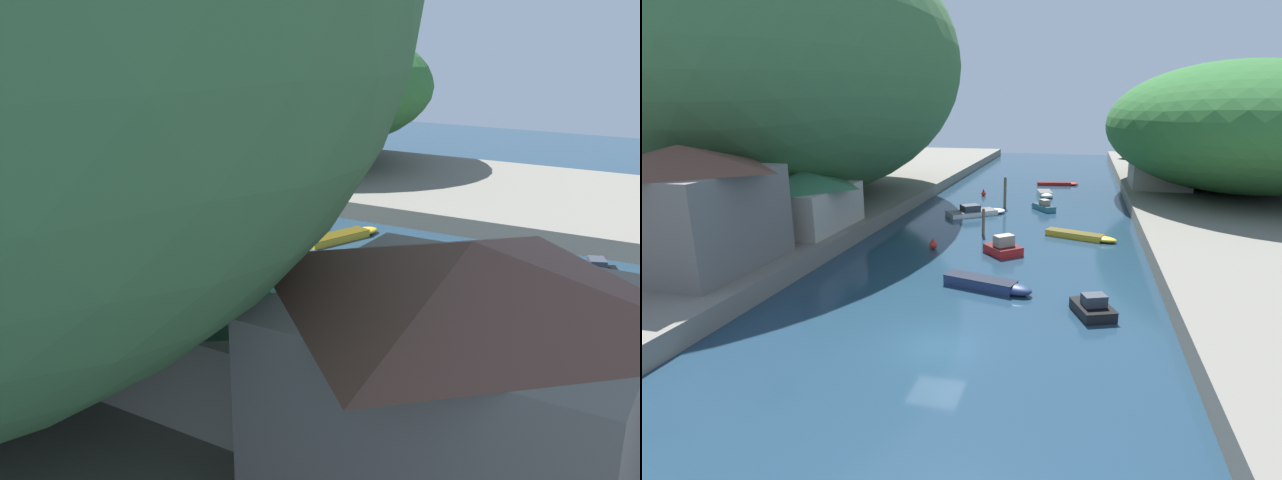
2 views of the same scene
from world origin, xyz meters
The scene contains 19 objects.
water_surface centered at (0.00, 30.00, 0.00)m, with size 130.00×130.00×0.00m, color #1E384C.
right_bank centered at (22.41, 30.00, 0.66)m, with size 22.00×120.00×1.31m.
hillside_right centered at (23.51, 44.08, 8.61)m, with size 29.49×41.28×14.60m.
waterfront_building centered at (-17.17, 4.46, 5.18)m, with size 9.36×9.77×7.53m.
boathouse_shed centered at (-15.55, 15.01, 3.74)m, with size 7.13×9.26×4.71m.
right_bank_cottage centered at (15.46, 43.50, 3.64)m, with size 7.16×8.35×4.52m.
boat_yellow_tender centered at (6.72, 21.65, 0.24)m, with size 6.22×3.26×0.49m.
boat_red_skiff centered at (2.08, 40.81, 0.32)m, with size 2.37×4.10×0.65m.
boat_near_quay centered at (1.21, 7.96, 0.33)m, with size 5.93×2.79×0.68m.
boat_small_dinghy centered at (7.23, 5.78, 0.39)m, with size 2.81×3.67×1.23m.
boat_far_upstream centered at (2.34, 33.03, 0.38)m, with size 3.17×3.87×1.19m.
boat_mid_channel centered at (3.27, 50.44, 0.21)m, with size 5.97×2.45×0.44m.
boat_far_right_bank centered at (0.58, 15.89, 0.46)m, with size 3.68×3.75×1.51m.
boat_navy_launch centered at (-3.98, 28.71, 0.35)m, with size 6.24×5.51×1.13m.
mooring_post_middle centered at (-1.79, 20.87, 1.21)m, with size 0.26×0.26×2.41m.
mooring_post_farthest centered at (-1.77, 33.10, 1.72)m, with size 0.31×0.31×3.43m.
channel_buoy_near centered at (-5.43, 39.60, 0.34)m, with size 0.59×0.59×0.88m.
channel_buoy_far centered at (-4.84, 15.76, 0.36)m, with size 0.63×0.63×0.94m.
person_on_quay centered at (-12.46, 13.89, 2.29)m, with size 0.22×0.38×1.69m.
Camera 1 is at (-33.94, -1.24, 14.16)m, focal length 40.00 mm.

